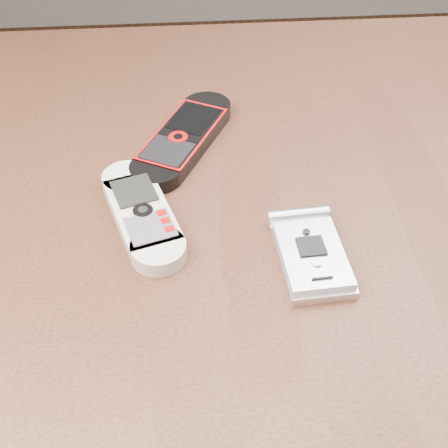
% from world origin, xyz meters
% --- Properties ---
extents(table, '(1.20, 0.80, 0.75)m').
position_xyz_m(table, '(0.00, 0.00, 0.64)').
color(table, black).
rests_on(table, ground).
extents(nokia_white, '(0.09, 0.15, 0.02)m').
position_xyz_m(nokia_white, '(-0.07, 0.02, 0.76)').
color(nokia_white, beige).
rests_on(nokia_white, table).
extents(nokia_black_red, '(0.12, 0.17, 0.02)m').
position_xyz_m(nokia_black_red, '(-0.03, 0.13, 0.76)').
color(nokia_black_red, black).
rests_on(nokia_black_red, table).
extents(motorola_razr, '(0.06, 0.11, 0.02)m').
position_xyz_m(motorola_razr, '(0.07, -0.04, 0.76)').
color(motorola_razr, silver).
rests_on(motorola_razr, table).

